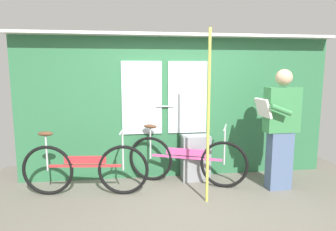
{
  "coord_description": "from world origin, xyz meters",
  "views": [
    {
      "loc": [
        -0.72,
        -3.13,
        1.63
      ],
      "look_at": [
        -0.2,
        0.86,
        1.03
      ],
      "focal_mm": 30.81,
      "sensor_mm": 36.0,
      "label": 1
    }
  ],
  "objects_px": {
    "passenger_reading_newspaper": "(280,127)",
    "trash_bin_by_wall": "(195,157)",
    "handrail_pole": "(208,118)",
    "bicycle_leaning_behind": "(85,168)",
    "bicycle_near_door": "(185,160)"
  },
  "relations": [
    {
      "from": "passenger_reading_newspaper",
      "to": "trash_bin_by_wall",
      "type": "height_order",
      "value": "passenger_reading_newspaper"
    },
    {
      "from": "handrail_pole",
      "to": "passenger_reading_newspaper",
      "type": "bearing_deg",
      "value": 14.13
    },
    {
      "from": "passenger_reading_newspaper",
      "to": "trash_bin_by_wall",
      "type": "bearing_deg",
      "value": -27.21
    },
    {
      "from": "trash_bin_by_wall",
      "to": "handrail_pole",
      "type": "xyz_separation_m",
      "value": [
        -0.03,
        -0.78,
        0.73
      ]
    },
    {
      "from": "bicycle_leaning_behind",
      "to": "passenger_reading_newspaper",
      "type": "height_order",
      "value": "passenger_reading_newspaper"
    },
    {
      "from": "bicycle_leaning_behind",
      "to": "passenger_reading_newspaper",
      "type": "distance_m",
      "value": 2.72
    },
    {
      "from": "bicycle_near_door",
      "to": "passenger_reading_newspaper",
      "type": "height_order",
      "value": "passenger_reading_newspaper"
    },
    {
      "from": "bicycle_near_door",
      "to": "handrail_pole",
      "type": "bearing_deg",
      "value": -53.4
    },
    {
      "from": "passenger_reading_newspaper",
      "to": "bicycle_near_door",
      "type": "bearing_deg",
      "value": -17.17
    },
    {
      "from": "trash_bin_by_wall",
      "to": "bicycle_near_door",
      "type": "bearing_deg",
      "value": -138.82
    },
    {
      "from": "bicycle_leaning_behind",
      "to": "passenger_reading_newspaper",
      "type": "xyz_separation_m",
      "value": [
        2.66,
        -0.14,
        0.52
      ]
    },
    {
      "from": "bicycle_near_door",
      "to": "trash_bin_by_wall",
      "type": "xyz_separation_m",
      "value": [
        0.19,
        0.16,
        -0.02
      ]
    },
    {
      "from": "passenger_reading_newspaper",
      "to": "handrail_pole",
      "type": "bearing_deg",
      "value": 12.2
    },
    {
      "from": "trash_bin_by_wall",
      "to": "handrail_pole",
      "type": "distance_m",
      "value": 1.07
    },
    {
      "from": "passenger_reading_newspaper",
      "to": "handrail_pole",
      "type": "height_order",
      "value": "handrail_pole"
    }
  ]
}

